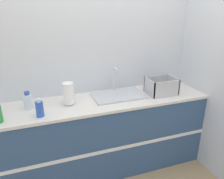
% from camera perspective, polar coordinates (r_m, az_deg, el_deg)
% --- Properties ---
extents(wall_back, '(4.68, 0.06, 2.60)m').
position_cam_1_polar(wall_back, '(2.54, -4.00, 8.46)').
color(wall_back, silver).
rests_on(wall_back, ground_plane).
extents(wall_right, '(0.06, 2.55, 2.60)m').
position_cam_1_polar(wall_right, '(2.82, 21.66, 8.33)').
color(wall_right, silver).
rests_on(wall_right, ground_plane).
extents(counter_cabinet, '(2.31, 0.58, 0.89)m').
position_cam_1_polar(counter_cabinet, '(2.60, -1.66, -11.70)').
color(counter_cabinet, '#33517A').
rests_on(counter_cabinet, ground_plane).
extents(sink, '(0.58, 0.35, 0.31)m').
position_cam_1_polar(sink, '(2.47, 1.67, -1.29)').
color(sink, silver).
rests_on(sink, counter_cabinet).
extents(paper_towel_roll, '(0.11, 0.11, 0.24)m').
position_cam_1_polar(paper_towel_roll, '(2.27, -11.29, -1.07)').
color(paper_towel_roll, '#4C4C51').
rests_on(paper_towel_roll, counter_cabinet).
extents(dish_rack, '(0.32, 0.25, 0.19)m').
position_cam_1_polar(dish_rack, '(2.58, 12.73, 0.47)').
color(dish_rack, '#B7BABF').
rests_on(dish_rack, counter_cabinet).
extents(bottle_clear, '(0.09, 0.09, 0.18)m').
position_cam_1_polar(bottle_clear, '(2.30, -21.10, -2.86)').
color(bottle_clear, silver).
rests_on(bottle_clear, counter_cabinet).
extents(bottle_blue, '(0.07, 0.07, 0.18)m').
position_cam_1_polar(bottle_blue, '(2.11, -18.39, -4.74)').
color(bottle_blue, '#2D56B7').
rests_on(bottle_blue, counter_cabinet).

